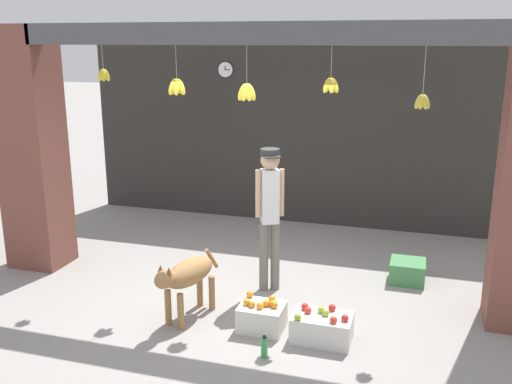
{
  "coord_description": "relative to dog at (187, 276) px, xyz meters",
  "views": [
    {
      "loc": [
        1.89,
        -5.84,
        2.96
      ],
      "look_at": [
        0.0,
        0.46,
        1.19
      ],
      "focal_mm": 40.0,
      "sensor_mm": 36.0,
      "label": 1
    }
  ],
  "objects": [
    {
      "name": "ground_plane",
      "position": [
        0.45,
        0.62,
        -0.5
      ],
      "size": [
        60.0,
        60.0,
        0.0
      ],
      "primitive_type": "plane",
      "color": "gray"
    },
    {
      "name": "shop_back_wall",
      "position": [
        0.45,
        3.74,
        1.06
      ],
      "size": [
        7.28,
        0.12,
        3.14
      ],
      "primitive_type": "cube",
      "color": "#2D2B28",
      "rests_on": "ground_plane"
    },
    {
      "name": "shop_pillar_left",
      "position": [
        -2.54,
        0.92,
        1.06
      ],
      "size": [
        0.7,
        0.6,
        3.14
      ],
      "primitive_type": "cube",
      "color": "brown",
      "rests_on": "ground_plane"
    },
    {
      "name": "storefront_awning",
      "position": [
        0.45,
        0.74,
        2.48
      ],
      "size": [
        5.38,
        0.3,
        0.86
      ],
      "color": "#4C4C51"
    },
    {
      "name": "dog",
      "position": [
        0.0,
        0.0,
        0.0
      ],
      "size": [
        0.47,
        1.02,
        0.74
      ],
      "rotation": [
        0.0,
        0.0,
        -1.85
      ],
      "color": "#9E7042",
      "rests_on": "ground_plane"
    },
    {
      "name": "shopkeeper",
      "position": [
        0.65,
        0.98,
        0.54
      ],
      "size": [
        0.32,
        0.32,
        1.75
      ],
      "rotation": [
        0.0,
        0.0,
        3.61
      ],
      "color": "#6B665B",
      "rests_on": "ground_plane"
    },
    {
      "name": "fruit_crate_oranges",
      "position": [
        0.84,
        0.0,
        -0.36
      ],
      "size": [
        0.46,
        0.39,
        0.34
      ],
      "color": "silver",
      "rests_on": "ground_plane"
    },
    {
      "name": "fruit_crate_apples",
      "position": [
        1.48,
        -0.04,
        -0.36
      ],
      "size": [
        0.6,
        0.39,
        0.34
      ],
      "color": "silver",
      "rests_on": "ground_plane"
    },
    {
      "name": "produce_box_green",
      "position": [
        2.25,
        1.71,
        -0.37
      ],
      "size": [
        0.43,
        0.42,
        0.27
      ],
      "primitive_type": "cube",
      "color": "#42844C",
      "rests_on": "ground_plane"
    },
    {
      "name": "water_bottle",
      "position": [
        1.01,
        -0.51,
        -0.4
      ],
      "size": [
        0.07,
        0.07,
        0.22
      ],
      "color": "#38934C",
      "rests_on": "ground_plane"
    },
    {
      "name": "wall_clock",
      "position": [
        -0.84,
        3.67,
        1.98
      ],
      "size": [
        0.25,
        0.03,
        0.25
      ],
      "color": "black"
    }
  ]
}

